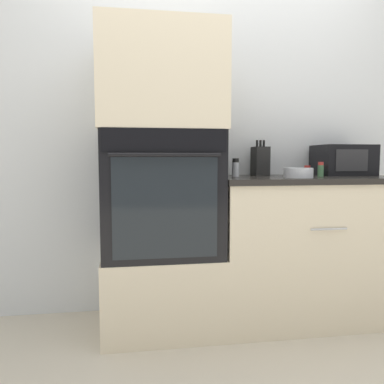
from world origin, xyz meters
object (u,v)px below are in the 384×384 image
at_px(microwave, 343,160).
at_px(condiment_jar_near, 219,168).
at_px(knife_block, 260,161).
at_px(bowl, 298,173).
at_px(condiment_jar_mid, 236,168).
at_px(wall_oven, 161,193).
at_px(condiment_jar_back, 321,169).
at_px(condiment_jar_far, 307,171).

distance_m(microwave, condiment_jar_near, 0.86).
height_order(knife_block, bowl, knife_block).
xyz_separation_m(knife_block, condiment_jar_mid, (-0.21, -0.14, -0.04)).
xyz_separation_m(condiment_jar_near, condiment_jar_mid, (0.06, -0.20, 0.01)).
height_order(wall_oven, condiment_jar_mid, wall_oven).
bearing_deg(condiment_jar_back, condiment_jar_far, 92.53).
bearing_deg(knife_block, wall_oven, -164.77).
distance_m(bowl, condiment_jar_back, 0.22).
bearing_deg(knife_block, microwave, -5.77).
bearing_deg(condiment_jar_far, wall_oven, -171.65).
bearing_deg(knife_block, condiment_jar_near, 167.60).
height_order(microwave, knife_block, knife_block).
bearing_deg(condiment_jar_mid, bowl, -26.95).
bearing_deg(condiment_jar_mid, knife_block, 33.02).
bearing_deg(condiment_jar_near, condiment_jar_back, -24.13).
distance_m(knife_block, condiment_jar_far, 0.33).
relative_size(wall_oven, condiment_jar_mid, 6.31).
bearing_deg(bowl, condiment_jar_back, 27.15).
xyz_separation_m(condiment_jar_near, condiment_jar_back, (0.61, -0.27, -0.00)).
bearing_deg(condiment_jar_back, wall_oven, 178.70).
relative_size(microwave, knife_block, 1.51).
xyz_separation_m(condiment_jar_far, condiment_jar_back, (0.01, -0.17, 0.01)).
xyz_separation_m(microwave, condiment_jar_far, (-0.25, 0.02, -0.07)).
xyz_separation_m(microwave, knife_block, (-0.58, 0.06, -0.00)).
relative_size(condiment_jar_near, condiment_jar_back, 1.05).
relative_size(wall_oven, condiment_jar_near, 7.47).
xyz_separation_m(bowl, condiment_jar_far, (0.19, 0.27, 0.00)).
distance_m(wall_oven, knife_block, 0.74).
height_order(condiment_jar_near, condiment_jar_back, condiment_jar_near).
distance_m(condiment_jar_mid, condiment_jar_far, 0.55).
height_order(wall_oven, condiment_jar_far, wall_oven).
distance_m(microwave, bowl, 0.52).
xyz_separation_m(wall_oven, condiment_jar_near, (0.42, 0.25, 0.14)).
bearing_deg(condiment_jar_mid, condiment_jar_back, -7.76).
distance_m(microwave, condiment_jar_far, 0.26).
distance_m(knife_block, condiment_jar_back, 0.40).
bearing_deg(condiment_jar_far, condiment_jar_back, -87.47).
distance_m(condiment_jar_near, condiment_jar_back, 0.66).
bearing_deg(condiment_jar_far, condiment_jar_near, 170.62).
height_order(wall_oven, condiment_jar_near, wall_oven).
xyz_separation_m(knife_block, condiment_jar_far, (0.33, -0.04, -0.07)).
xyz_separation_m(bowl, condiment_jar_back, (0.20, 0.10, 0.02)).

